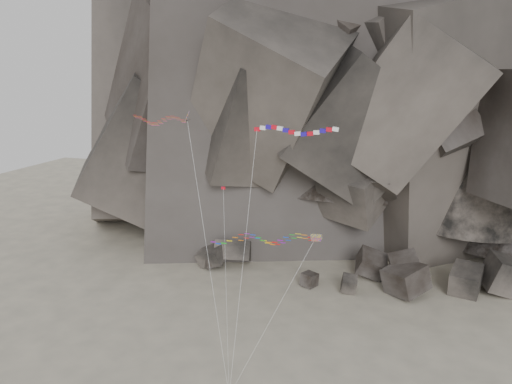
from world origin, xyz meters
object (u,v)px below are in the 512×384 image
(banner_kite, at_px, (294,132))
(pennant_kite, at_px, (225,242))
(delta_kite, at_px, (157,120))
(parafoil_kite, at_px, (259,239))

(banner_kite, distance_m, pennant_kite, 15.13)
(delta_kite, xyz_separation_m, banner_kite, (17.45, -0.20, -0.88))
(delta_kite, bearing_deg, pennant_kite, -35.94)
(pennant_kite, bearing_deg, banner_kite, 26.78)
(banner_kite, bearing_deg, delta_kite, 179.34)
(banner_kite, relative_size, parafoil_kite, 1.58)
(delta_kite, height_order, parafoil_kite, delta_kite)
(delta_kite, distance_m, pennant_kite, 17.37)
(delta_kite, bearing_deg, banner_kite, -16.96)
(delta_kite, relative_size, banner_kite, 1.05)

